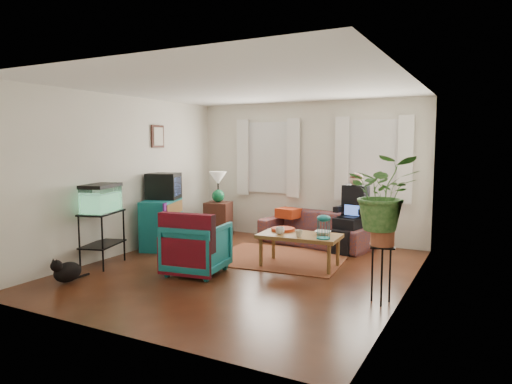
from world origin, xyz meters
The scene contains 31 objects.
floor centered at (0.00, 0.00, 0.00)m, with size 4.50×5.00×0.01m, color #4F2B14.
ceiling centered at (0.00, 0.00, 2.60)m, with size 4.50×5.00×0.01m, color white.
wall_back centered at (0.00, 2.50, 1.30)m, with size 4.50×0.01×2.60m, color silver.
wall_front centered at (0.00, -2.50, 1.30)m, with size 4.50×0.01×2.60m, color silver.
wall_left centered at (-2.25, 0.00, 1.30)m, with size 0.01×5.00×2.60m, color silver.
wall_right centered at (2.25, 0.00, 1.30)m, with size 0.01×5.00×2.60m, color silver.
window_left centered at (-0.80, 2.48, 1.55)m, with size 1.08×0.04×1.38m, color white.
window_right centered at (1.25, 2.48, 1.55)m, with size 1.08×0.04×1.38m, color white.
curtains_left centered at (-0.80, 2.40, 1.55)m, with size 1.36×0.06×1.50m, color white.
curtains_right centered at (1.25, 2.40, 1.55)m, with size 1.36×0.06×1.50m, color white.
picture_frame centered at (-2.21, 0.85, 1.95)m, with size 0.04×0.32×0.40m, color #3D2616.
area_rug centered at (0.18, 0.86, 0.01)m, with size 2.00×1.60×0.01m, color brown.
sofa centered at (0.33, 2.05, 0.40)m, with size 2.03×0.80×0.80m, color brown.
seated_person centered at (1.05, 1.90, 0.61)m, with size 0.51×0.63×1.21m, color black, non-canonical shape.
side_table centered at (-1.65, 1.94, 0.34)m, with size 0.46×0.46×0.67m, color #382215.
table_lamp centered at (-1.65, 1.94, 0.96)m, with size 0.35×0.35×0.62m, color white, non-canonical shape.
dresser centered at (-1.99, 0.62, 0.43)m, with size 0.47×0.95×0.85m, color navy.
crt_tv centered at (-2.00, 0.72, 1.08)m, with size 0.52×0.47×0.45m, color black.
aquarium_stand centered at (-2.00, -0.73, 0.41)m, with size 0.41×0.73×0.81m, color black.
aquarium centered at (-2.00, -0.73, 1.02)m, with size 0.36×0.66×0.43m, color #7FD899.
black_cat centered at (-1.76, -1.58, 0.17)m, with size 0.26×0.40×0.34m, color black.
armchair centered at (-0.51, -0.42, 0.40)m, with size 0.77×0.72×0.79m, color #105463.
serape_throw centered at (-0.47, -0.72, 0.56)m, with size 0.80×0.18×0.65m, color #9E0A0A.
coffee_table centered at (0.64, 0.56, 0.24)m, with size 1.18×0.64×0.49m, color brown.
cup_a centered at (0.38, 0.44, 0.54)m, with size 0.13×0.13×0.11m, color white.
cup_b centered at (0.71, 0.37, 0.54)m, with size 0.11×0.11×0.10m, color beige.
bowl centered at (0.96, 0.69, 0.52)m, with size 0.23×0.23×0.06m, color white.
snack_tray centered at (0.31, 0.70, 0.51)m, with size 0.37×0.37×0.04m, color #B21414.
birdcage centered at (1.06, 0.42, 0.66)m, with size 0.19×0.19×0.34m, color #115B6B, non-canonical shape.
plant_stand centered at (2.06, -0.46, 0.34)m, with size 0.28×0.28×0.67m, color black.
potted_plant centered at (2.06, -0.46, 1.14)m, with size 0.77×0.66×0.85m, color #599947.
Camera 1 is at (3.15, -5.60, 1.81)m, focal length 32.00 mm.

